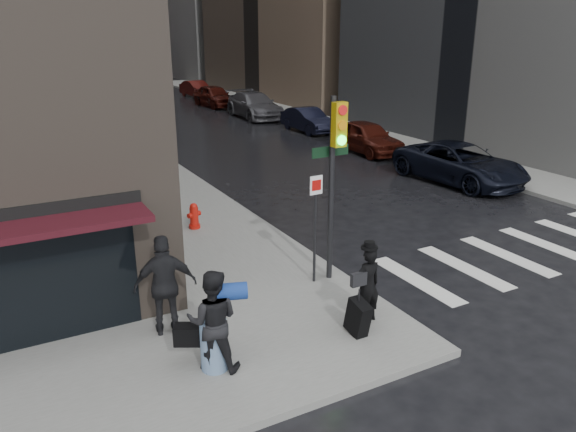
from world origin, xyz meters
name	(u,v)px	position (x,y,z in m)	size (l,w,h in m)	color
ground	(315,334)	(0.00, 0.00, 0.00)	(140.00, 140.00, 0.00)	black
sidewalk_left	(83,127)	(0.00, 27.00, 0.07)	(4.00, 50.00, 0.15)	slate
sidewalk_right	(281,111)	(13.50, 27.00, 0.07)	(3.00, 50.00, 0.15)	slate
crosswalk	(527,250)	(7.50, 1.00, 0.00)	(8.50, 3.00, 0.01)	silver
man_overcoat	(365,290)	(0.98, -0.31, 0.89)	(0.91, 0.89, 1.78)	black
man_jeans	(212,321)	(-2.29, -0.32, 1.10)	(1.27, 1.18, 1.89)	black
man_greycoat	(166,285)	(-2.64, 1.27, 1.17)	(1.28, 0.75, 2.05)	black
traffic_light	(333,166)	(1.50, 1.80, 2.95)	(1.08, 0.49, 4.33)	black
fire_hydrant	(194,217)	(-0.15, 6.76, 0.50)	(0.45, 0.34, 0.78)	#B4130B
parked_car_0	(460,163)	(10.98, 7.18, 0.77)	(2.55, 5.52, 1.53)	black
parked_car_1	(367,137)	(11.00, 13.36, 0.77)	(1.81, 4.49, 1.53)	#42140D
parked_car_2	(308,120)	(11.32, 19.54, 0.69)	(1.45, 4.16, 1.37)	black
parked_car_3	(254,105)	(10.82, 25.73, 0.83)	(2.32, 5.71, 1.66)	#49494D
parked_car_4	(214,96)	(10.41, 31.91, 0.80)	(1.89, 4.70, 1.60)	#3B100B
parked_car_5	(197,89)	(11.22, 38.09, 0.68)	(1.45, 4.15, 1.37)	#41100D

